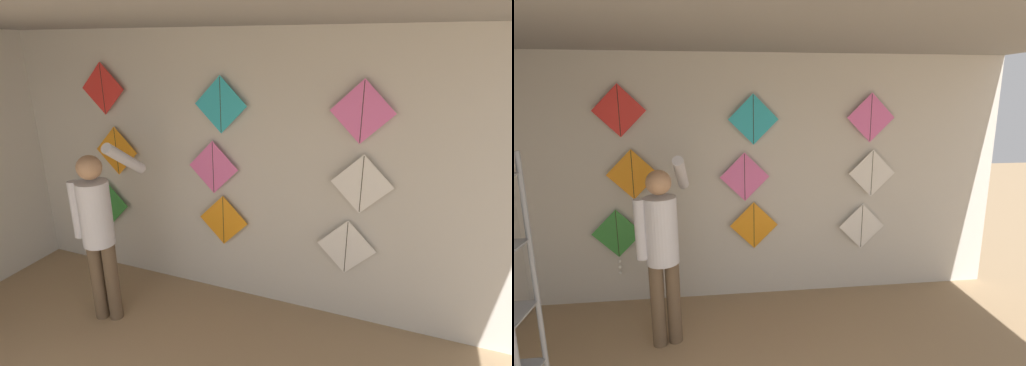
# 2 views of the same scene
# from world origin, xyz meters

# --- Properties ---
(back_panel) EXTENTS (5.88, 0.06, 2.80)m
(back_panel) POSITION_xyz_m (0.00, 3.82, 1.40)
(back_panel) COLOR beige
(back_panel) RESTS_ON ground
(ceiling_slab) EXTENTS (5.88, 4.59, 0.04)m
(ceiling_slab) POSITION_xyz_m (0.00, 1.89, 2.82)
(ceiling_slab) COLOR gray
(shopkeeper) EXTENTS (0.45, 0.68, 1.82)m
(shopkeeper) POSITION_xyz_m (-0.90, 2.91, 1.03)
(shopkeeper) COLOR brown
(shopkeeper) RESTS_ON ground
(kite_0) EXTENTS (0.55, 0.04, 0.76)m
(kite_0) POSITION_xyz_m (-1.51, 3.73, 0.81)
(kite_0) COLOR #338C38
(kite_1) EXTENTS (0.55, 0.01, 0.55)m
(kite_1) POSITION_xyz_m (0.02, 3.73, 0.88)
(kite_1) COLOR orange
(kite_2) EXTENTS (0.55, 0.01, 0.55)m
(kite_2) POSITION_xyz_m (1.31, 3.73, 0.82)
(kite_2) COLOR white
(kite_3) EXTENTS (0.55, 0.01, 0.55)m
(kite_3) POSITION_xyz_m (-1.30, 3.73, 1.51)
(kite_3) COLOR orange
(kite_4) EXTENTS (0.55, 0.01, 0.55)m
(kite_4) POSITION_xyz_m (-0.08, 3.73, 1.45)
(kite_4) COLOR pink
(kite_5) EXTENTS (0.55, 0.01, 0.55)m
(kite_5) POSITION_xyz_m (1.40, 3.73, 1.46)
(kite_5) COLOR white
(kite_6) EXTENTS (0.55, 0.01, 0.55)m
(kite_6) POSITION_xyz_m (-1.39, 3.73, 2.19)
(kite_6) COLOR red
(kite_7) EXTENTS (0.55, 0.01, 0.55)m
(kite_7) POSITION_xyz_m (0.02, 3.73, 2.09)
(kite_7) COLOR #28B2C6
(kite_8) EXTENTS (0.55, 0.01, 0.55)m
(kite_8) POSITION_xyz_m (1.35, 3.73, 2.10)
(kite_8) COLOR pink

